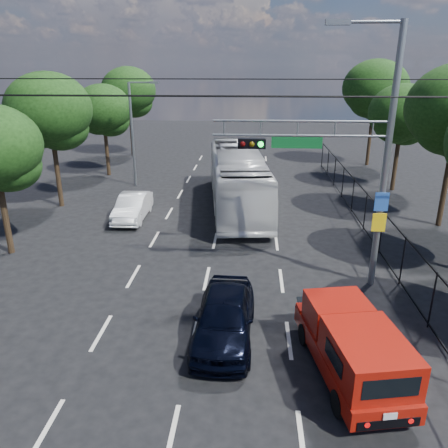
# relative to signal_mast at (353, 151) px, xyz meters

# --- Properties ---
(ground) EXTENTS (120.00, 120.00, 0.00)m
(ground) POSITION_rel_signal_mast_xyz_m (-5.28, -7.99, -5.24)
(ground) COLOR black
(ground) RESTS_ON ground
(lane_markings) EXTENTS (6.12, 38.00, 0.01)m
(lane_markings) POSITION_rel_signal_mast_xyz_m (-5.28, 6.01, -5.24)
(lane_markings) COLOR beige
(lane_markings) RESTS_ON ground
(signal_mast) EXTENTS (6.43, 0.39, 9.50)m
(signal_mast) POSITION_rel_signal_mast_xyz_m (0.00, 0.00, 0.00)
(signal_mast) COLOR slate
(signal_mast) RESTS_ON ground
(streetlight_left) EXTENTS (2.09, 0.22, 7.08)m
(streetlight_left) POSITION_rel_signal_mast_xyz_m (-11.62, 14.01, -1.30)
(streetlight_left) COLOR slate
(streetlight_left) RESTS_ON ground
(utility_wires) EXTENTS (22.00, 5.04, 0.74)m
(utility_wires) POSITION_rel_signal_mast_xyz_m (-5.28, 0.84, 1.99)
(utility_wires) COLOR black
(utility_wires) RESTS_ON ground
(fence_right) EXTENTS (0.06, 34.03, 2.00)m
(fence_right) POSITION_rel_signal_mast_xyz_m (2.32, 4.18, -4.21)
(fence_right) COLOR black
(fence_right) RESTS_ON ground
(tree_right_d) EXTENTS (4.32, 4.32, 7.02)m
(tree_right_d) POSITION_rel_signal_mast_xyz_m (6.13, 14.03, -0.39)
(tree_right_d) COLOR black
(tree_right_d) RESTS_ON ground
(tree_right_e) EXTENTS (5.28, 5.28, 8.58)m
(tree_right_e) POSITION_rel_signal_mast_xyz_m (6.33, 22.03, 0.69)
(tree_right_e) COLOR black
(tree_right_e) RESTS_ON ground
(tree_left_c) EXTENTS (4.80, 4.80, 7.80)m
(tree_left_c) POSITION_rel_signal_mast_xyz_m (-15.07, 9.03, 0.15)
(tree_left_c) COLOR black
(tree_left_c) RESTS_ON ground
(tree_left_d) EXTENTS (4.20, 4.20, 6.83)m
(tree_left_d) POSITION_rel_signal_mast_xyz_m (-14.67, 17.03, -0.52)
(tree_left_d) COLOR black
(tree_left_d) RESTS_ON ground
(tree_left_e) EXTENTS (4.92, 4.92, 7.99)m
(tree_left_e) POSITION_rel_signal_mast_xyz_m (-14.87, 25.03, 0.29)
(tree_left_e) COLOR black
(tree_left_e) RESTS_ON ground
(red_pickup) EXTENTS (2.60, 5.13, 1.83)m
(red_pickup) POSITION_rel_signal_mast_xyz_m (-0.76, -5.53, -4.27)
(red_pickup) COLOR black
(red_pickup) RESTS_ON ground
(navy_hatchback) EXTENTS (1.95, 4.53, 1.52)m
(navy_hatchback) POSITION_rel_signal_mast_xyz_m (-4.31, -3.99, -4.48)
(navy_hatchback) COLOR black
(navy_hatchback) RESTS_ON ground
(white_bus) EXTENTS (4.24, 12.53, 3.42)m
(white_bus) POSITION_rel_signal_mast_xyz_m (-4.40, 9.63, -3.53)
(white_bus) COLOR silver
(white_bus) RESTS_ON ground
(white_van) EXTENTS (1.53, 4.21, 1.38)m
(white_van) POSITION_rel_signal_mast_xyz_m (-10.11, 6.97, -4.55)
(white_van) COLOR white
(white_van) RESTS_ON ground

